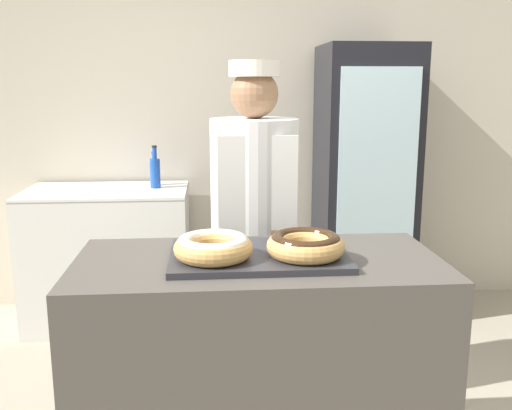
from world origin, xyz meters
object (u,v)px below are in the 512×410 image
(brownie_back_right, at_px, (281,236))
(chest_freezer, at_px, (109,256))
(baker_person, at_px, (255,234))
(bottle_blue, at_px, (155,171))
(serving_tray, at_px, (258,256))
(bottle_blue_b, at_px, (154,172))
(brownie_back_left, at_px, (229,238))
(donut_chocolate_glaze, at_px, (306,244))
(donut_light_glaze, at_px, (213,246))
(beverage_fridge, at_px, (364,185))

(brownie_back_right, distance_m, chest_freezer, 1.94)
(baker_person, distance_m, bottle_blue, 1.29)
(serving_tray, distance_m, chest_freezer, 2.02)
(brownie_back_right, bearing_deg, bottle_blue, 111.23)
(serving_tray, relative_size, chest_freezer, 0.60)
(bottle_blue_b, bearing_deg, brownie_back_left, -75.59)
(donut_chocolate_glaze, height_order, brownie_back_right, donut_chocolate_glaze)
(donut_light_glaze, height_order, beverage_fridge, beverage_fridge)
(brownie_back_left, bearing_deg, brownie_back_right, 0.00)
(bottle_blue_b, bearing_deg, bottle_blue, -81.43)
(beverage_fridge, distance_m, bottle_blue_b, 1.43)
(donut_chocolate_glaze, height_order, beverage_fridge, beverage_fridge)
(donut_light_glaze, height_order, bottle_blue_b, bottle_blue_b)
(beverage_fridge, bearing_deg, chest_freezer, 179.78)
(donut_chocolate_glaze, distance_m, bottle_blue, 1.98)
(brownie_back_right, xyz_separation_m, baker_person, (-0.06, 0.49, -0.12))
(donut_chocolate_glaze, relative_size, brownie_back_right, 3.92)
(donut_light_glaze, distance_m, brownie_back_right, 0.34)
(serving_tray, height_order, brownie_back_right, brownie_back_right)
(brownie_back_left, xyz_separation_m, baker_person, (0.14, 0.49, -0.12))
(beverage_fridge, bearing_deg, bottle_blue_b, 173.71)
(donut_light_glaze, height_order, chest_freezer, donut_light_glaze)
(donut_chocolate_glaze, relative_size, bottle_blue_b, 1.22)
(donut_light_glaze, xyz_separation_m, baker_person, (0.20, 0.71, -0.15))
(beverage_fridge, bearing_deg, brownie_back_right, -115.78)
(brownie_back_left, bearing_deg, donut_light_glaze, -105.81)
(donut_chocolate_glaze, bearing_deg, donut_light_glaze, 180.00)
(brownie_back_left, bearing_deg, donut_chocolate_glaze, -39.34)
(donut_chocolate_glaze, relative_size, beverage_fridge, 0.15)
(brownie_back_left, xyz_separation_m, chest_freezer, (-0.75, 1.59, -0.54))
(chest_freezer, height_order, bottle_blue, bottle_blue)
(bottle_blue_b, bearing_deg, baker_person, -64.92)
(brownie_back_right, bearing_deg, beverage_fridge, 64.22)
(baker_person, bearing_deg, serving_tray, -93.32)
(brownie_back_right, relative_size, bottle_blue, 0.25)
(donut_chocolate_glaze, xyz_separation_m, brownie_back_right, (-0.06, 0.22, -0.03))
(brownie_back_left, bearing_deg, baker_person, 74.04)
(chest_freezer, bearing_deg, donut_light_glaze, -69.10)
(serving_tray, distance_m, donut_light_glaze, 0.18)
(chest_freezer, bearing_deg, bottle_blue_b, 26.14)
(serving_tray, relative_size, donut_chocolate_glaze, 2.29)
(serving_tray, distance_m, beverage_fridge, 1.95)
(serving_tray, xyz_separation_m, bottle_blue, (-0.53, 1.79, 0.05))
(donut_chocolate_glaze, bearing_deg, brownie_back_right, 105.81)
(donut_chocolate_glaze, height_order, baker_person, baker_person)
(brownie_back_right, distance_m, beverage_fridge, 1.76)
(baker_person, relative_size, bottle_blue_b, 7.41)
(donut_chocolate_glaze, height_order, brownie_back_left, donut_chocolate_glaze)
(beverage_fridge, distance_m, bottle_blue, 1.41)
(serving_tray, bearing_deg, bottle_blue_b, 106.14)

